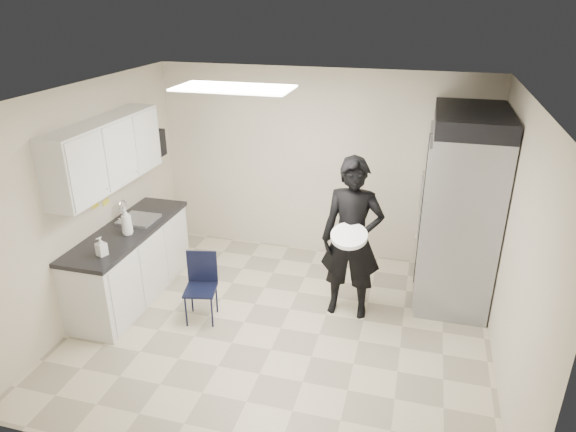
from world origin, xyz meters
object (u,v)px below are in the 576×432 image
(folding_chair, at_px, (200,290))
(man_tuxedo, at_px, (352,239))
(commercial_fridge, at_px, (459,216))
(lower_counter, at_px, (131,264))

(folding_chair, relative_size, man_tuxedo, 0.41)
(folding_chair, height_order, man_tuxedo, man_tuxedo)
(commercial_fridge, xyz_separation_m, man_tuxedo, (-1.16, -0.73, -0.11))
(lower_counter, relative_size, man_tuxedo, 1.01)
(folding_chair, bearing_deg, man_tuxedo, 8.49)
(commercial_fridge, bearing_deg, folding_chair, -154.16)
(lower_counter, relative_size, commercial_fridge, 0.90)
(lower_counter, height_order, man_tuxedo, man_tuxedo)
(lower_counter, bearing_deg, folding_chair, -14.19)
(lower_counter, relative_size, folding_chair, 2.45)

